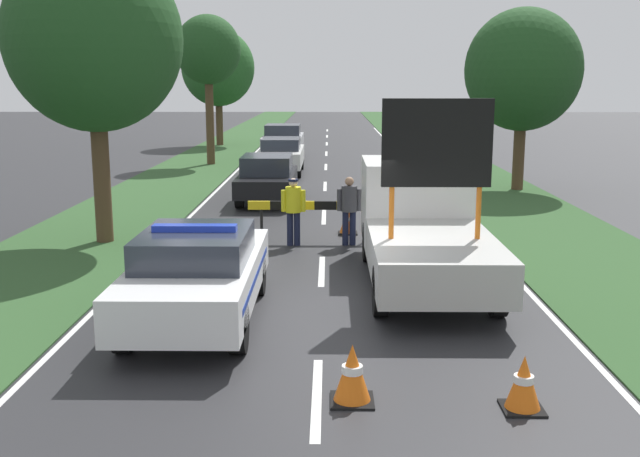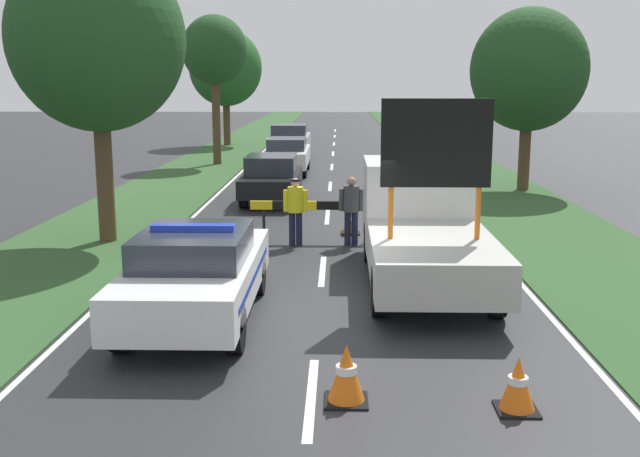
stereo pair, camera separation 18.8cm
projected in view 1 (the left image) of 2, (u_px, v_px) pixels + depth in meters
The scene contains 19 objects.
ground_plane at pixel (320, 310), 12.62m from camera, with size 160.00×160.00×0.00m, color #28282B.
lane_markings at pixel (325, 183), 28.20m from camera, with size 7.73×66.40×0.01m.
grass_verge_left at pixel (192, 170), 32.30m from camera, with size 3.76×120.00×0.03m.
grass_verge_right at pixel (460, 170), 32.16m from camera, with size 3.76×120.00×0.03m.
police_car at pixel (198, 273), 11.96m from camera, with size 1.88×4.86×1.60m.
work_truck at pixel (422, 222), 14.60m from camera, with size 2.16×6.08×3.52m.
road_barrier at pixel (314, 208), 17.91m from camera, with size 3.19×0.08×0.97m.
police_officer at pixel (293, 206), 17.42m from camera, with size 0.57×0.36×1.59m.
pedestrian_civilian at pixel (349, 205), 17.46m from camera, with size 0.58×0.37×1.61m.
traffic_cone_near_police at pixel (524, 383), 8.76m from camera, with size 0.49×0.49×0.67m.
traffic_cone_centre_front at pixel (352, 373), 8.98m from camera, with size 0.53×0.53×0.73m.
traffic_cone_near_truck at pixel (348, 221), 18.87m from camera, with size 0.48×0.48×0.67m.
queued_car_sedan_black at pixel (267, 178), 23.86m from camera, with size 1.74×4.33×1.48m.
queued_car_van_white at pixel (282, 155), 31.00m from camera, with size 1.73×4.67×1.48m.
queued_car_sedan_silver at pixel (283, 141), 36.92m from camera, with size 1.90×4.43×1.68m.
roadside_tree_near_left at pixel (208, 51), 33.36m from camera, with size 2.93×2.93×6.69m.
roadside_tree_near_right at pixel (218, 68), 43.54m from camera, with size 4.24×4.24×6.76m.
roadside_tree_mid_left at pixel (523, 70), 25.63m from camera, with size 3.98×3.98×6.26m.
roadside_tree_mid_right at pixel (94, 40), 17.01m from camera, with size 4.03×4.03×6.86m.
Camera 1 is at (0.14, -12.11, 3.82)m, focal length 42.00 mm.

